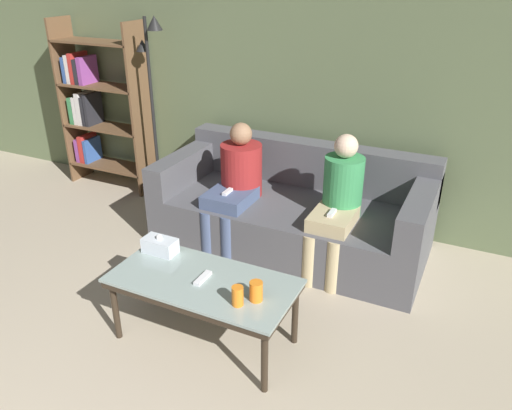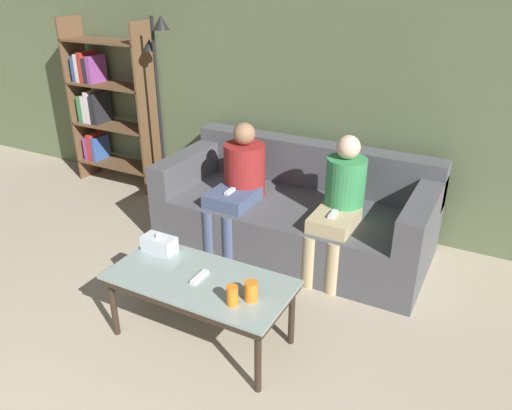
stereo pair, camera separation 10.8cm
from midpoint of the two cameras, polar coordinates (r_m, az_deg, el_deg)
wall_back at (r=4.32m, az=6.96°, el=14.44°), size 12.00×0.06×2.60m
couch at (r=4.13m, az=3.58°, el=-0.76°), size 2.17×1.00×0.79m
coffee_table at (r=3.03m, az=-7.09°, el=-9.13°), size 1.12×0.54×0.45m
cup_near_left at (r=2.76m, az=-3.26°, el=-10.34°), size 0.07×0.07×0.11m
cup_near_right at (r=2.79m, az=-1.12°, el=-9.83°), size 0.08×0.08×0.12m
tissue_box at (r=3.29m, az=-11.84°, el=-4.55°), size 0.22×0.12×0.13m
game_remote at (r=3.00m, az=-7.14°, el=-8.29°), size 0.04×0.15×0.02m
bookshelf at (r=5.45m, az=-18.39°, el=10.72°), size 0.94×0.32×1.68m
standing_lamp at (r=4.74m, az=-12.30°, el=12.29°), size 0.31×0.26×1.75m
seated_person_left_end at (r=4.02m, az=-3.11°, el=2.51°), size 0.34×0.64×1.02m
seated_person_mid_left at (r=3.71m, az=8.47°, el=0.17°), size 0.31×0.61×1.05m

